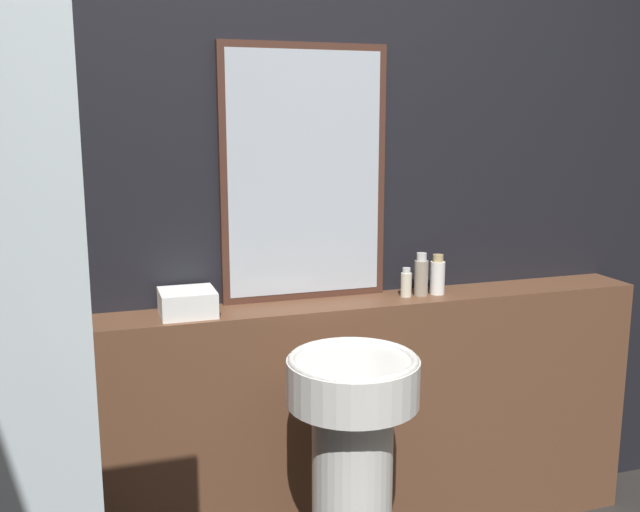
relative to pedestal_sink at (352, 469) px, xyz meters
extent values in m
cube|color=black|center=(0.08, 0.57, 0.71)|extent=(8.00, 0.06, 2.50)
cube|color=brown|center=(0.08, 0.43, -0.06)|extent=(2.46, 0.22, 0.95)
cylinder|color=silver|center=(0.00, 0.00, 0.29)|extent=(0.40, 0.40, 0.14)
torus|color=silver|center=(0.00, 0.00, 0.35)|extent=(0.40, 0.40, 0.02)
cube|color=#47281E|center=(0.01, 0.53, 0.87)|extent=(0.61, 0.03, 0.91)
cube|color=#B2BCC6|center=(0.01, 0.52, 0.87)|extent=(0.56, 0.02, 0.86)
cube|color=white|center=(-0.43, 0.43, 0.46)|extent=(0.18, 0.17, 0.09)
cylinder|color=beige|center=(0.37, 0.43, 0.46)|extent=(0.04, 0.04, 0.09)
cylinder|color=silver|center=(0.37, 0.43, 0.51)|extent=(0.03, 0.03, 0.02)
cylinder|color=gray|center=(0.43, 0.43, 0.48)|extent=(0.05, 0.05, 0.13)
cylinder|color=silver|center=(0.43, 0.43, 0.56)|extent=(0.04, 0.04, 0.03)
cylinder|color=white|center=(0.50, 0.43, 0.48)|extent=(0.06, 0.06, 0.12)
cylinder|color=tan|center=(0.50, 0.43, 0.55)|extent=(0.04, 0.04, 0.03)
camera|label=1|loc=(-0.72, -1.90, 1.07)|focal=40.00mm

